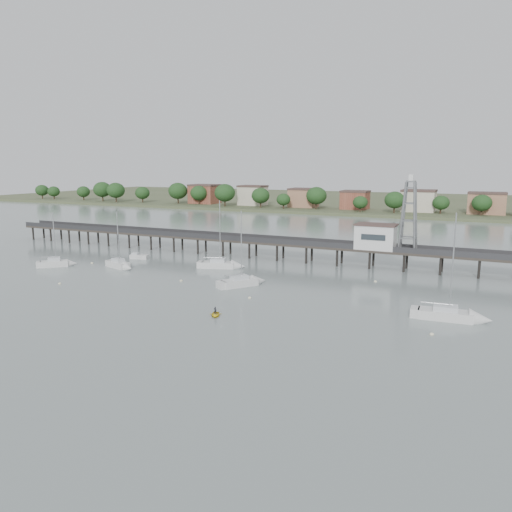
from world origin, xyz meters
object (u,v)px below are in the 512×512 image
(white_tender, at_px, (139,257))
(yellow_dinghy, at_px, (215,316))
(sailboat_d, at_px, (458,316))
(sailboat_a, at_px, (60,263))
(sailboat_b, at_px, (121,266))
(lattice_tower, at_px, (409,217))
(pier, at_px, (266,242))
(sailboat_f, at_px, (226,265))
(sailboat_c, at_px, (246,282))

(white_tender, relative_size, yellow_dinghy, 1.69)
(yellow_dinghy, bearing_deg, sailboat_d, -4.50)
(sailboat_a, bearing_deg, sailboat_b, -28.26)
(sailboat_d, xyz_separation_m, white_tender, (-69.76, 18.53, -0.13))
(lattice_tower, distance_m, white_tender, 60.33)
(lattice_tower, xyz_separation_m, sailboat_b, (-54.32, -23.42, -10.45))
(sailboat_d, xyz_separation_m, sailboat_b, (-66.13, 8.14, 0.02))
(pier, height_order, sailboat_f, sailboat_f)
(sailboat_a, distance_m, white_tender, 17.25)
(pier, relative_size, lattice_tower, 9.68)
(pier, distance_m, sailboat_a, 45.44)
(lattice_tower, relative_size, sailboat_b, 1.24)
(white_tender, height_order, yellow_dinghy, white_tender)
(white_tender, bearing_deg, sailboat_a, -138.40)
(yellow_dinghy, bearing_deg, sailboat_c, 76.70)
(sailboat_b, distance_m, white_tender, 11.00)
(pier, distance_m, white_tender, 29.67)
(sailboat_c, distance_m, white_tender, 36.04)
(pier, relative_size, sailboat_f, 9.98)
(sailboat_f, relative_size, yellow_dinghy, 5.74)
(sailboat_d, bearing_deg, pier, 140.27)
(sailboat_a, xyz_separation_m, white_tender, (9.80, 14.19, -0.15))
(pier, xyz_separation_m, sailboat_f, (-3.29, -13.78, -3.16))
(sailboat_c, distance_m, yellow_dinghy, 18.87)
(white_tender, bearing_deg, lattice_tower, -1.09)
(sailboat_f, bearing_deg, sailboat_c, -65.80)
(lattice_tower, bearing_deg, sailboat_b, -156.67)
(sailboat_f, bearing_deg, white_tender, 160.19)
(white_tender, bearing_deg, sailboat_c, -34.05)
(sailboat_d, xyz_separation_m, sailboat_a, (-79.56, 4.33, 0.02))
(sailboat_b, bearing_deg, white_tender, 126.24)
(lattice_tower, distance_m, sailboat_c, 36.66)
(lattice_tower, distance_m, sailboat_b, 60.07)
(sailboat_c, distance_m, sailboat_a, 43.64)
(lattice_tower, relative_size, sailboat_c, 1.08)
(pier, height_order, sailboat_a, sailboat_a)
(sailboat_b, xyz_separation_m, sailboat_f, (19.53, 9.65, -0.01))
(lattice_tower, distance_m, sailboat_a, 73.76)
(sailboat_c, bearing_deg, lattice_tower, -8.54)
(yellow_dinghy, bearing_deg, lattice_tower, 39.73)
(sailboat_a, distance_m, sailboat_f, 35.60)
(sailboat_f, distance_m, white_tender, 23.17)
(pier, bearing_deg, white_tender, -153.75)
(pier, bearing_deg, yellow_dinghy, -75.43)
(sailboat_b, relative_size, yellow_dinghy, 4.78)
(sailboat_b, distance_m, sailboat_f, 21.78)
(sailboat_d, bearing_deg, sailboat_c, 166.83)
(sailboat_c, xyz_separation_m, sailboat_b, (-30.18, 2.11, 0.01))
(sailboat_b, relative_size, white_tender, 2.82)
(sailboat_d, relative_size, sailboat_b, 1.28)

